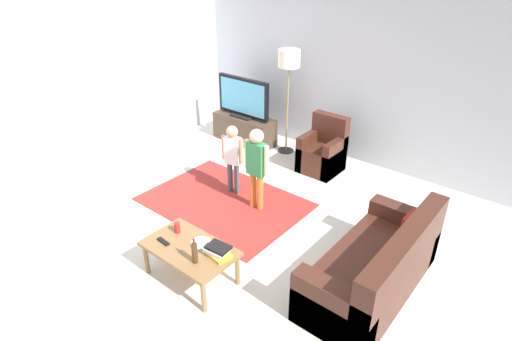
{
  "coord_description": "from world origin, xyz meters",
  "views": [
    {
      "loc": [
        3.05,
        -3.11,
        3.22
      ],
      "look_at": [
        0.0,
        0.6,
        0.65
      ],
      "focal_mm": 29.39,
      "sensor_mm": 36.0,
      "label": 1
    }
  ],
  "objects": [
    {
      "name": "soda_can",
      "position": [
        -0.03,
        -0.74,
        0.48
      ],
      "size": [
        0.07,
        0.07,
        0.12
      ],
      "primitive_type": "cylinder",
      "color": "red",
      "rests_on": "coffee_table"
    },
    {
      "name": "tv",
      "position": [
        -1.67,
        2.28,
        0.85
      ],
      "size": [
        1.1,
        0.28,
        0.71
      ],
      "color": "black",
      "rests_on": "tv_stand"
    },
    {
      "name": "area_rug",
      "position": [
        -0.51,
        0.51,
        0.0
      ],
      "size": [
        2.2,
        1.6,
        0.01
      ],
      "primitive_type": "cube",
      "color": "#9E2D28",
      "rests_on": "ground"
    },
    {
      "name": "tv_remote",
      "position": [
        -0.01,
        -0.96,
        0.43
      ],
      "size": [
        0.17,
        0.06,
        0.02
      ],
      "primitive_type": "cube",
      "rotation": [
        0.0,
        0.0,
        -0.07
      ],
      "color": "black",
      "rests_on": "coffee_table"
    },
    {
      "name": "couch",
      "position": [
        1.92,
        0.25,
        0.29
      ],
      "size": [
        0.8,
        1.8,
        0.86
      ],
      "color": "#472319",
      "rests_on": "ground"
    },
    {
      "name": "child_near_tv",
      "position": [
        -0.61,
        0.82,
        0.63
      ],
      "size": [
        0.35,
        0.17,
        1.05
      ],
      "color": "#4C4C59",
      "rests_on": "ground"
    },
    {
      "name": "coffee_table",
      "position": [
        0.27,
        -0.84,
        0.37
      ],
      "size": [
        1.0,
        0.6,
        0.42
      ],
      "color": "olive",
      "rests_on": "ground"
    },
    {
      "name": "armchair",
      "position": [
        0.04,
        2.26,
        0.3
      ],
      "size": [
        0.6,
        0.6,
        0.9
      ],
      "color": "#472319",
      "rests_on": "ground"
    },
    {
      "name": "book_stack",
      "position": [
        0.59,
        -0.74,
        0.47
      ],
      "size": [
        0.29,
        0.22,
        0.11
      ],
      "color": "yellow",
      "rests_on": "coffee_table"
    },
    {
      "name": "child_center",
      "position": [
        -0.07,
        0.7,
        0.71
      ],
      "size": [
        0.39,
        0.19,
        1.18
      ],
      "color": "orange",
      "rests_on": "ground"
    },
    {
      "name": "ground",
      "position": [
        0.0,
        0.0,
        0.0
      ],
      "size": [
        7.8,
        7.8,
        0.0
      ],
      "primitive_type": "plane",
      "color": "beige"
    },
    {
      "name": "floor_lamp",
      "position": [
        -0.83,
        2.45,
        1.54
      ],
      "size": [
        0.36,
        0.36,
        1.78
      ],
      "color": "#262626",
      "rests_on": "ground"
    },
    {
      "name": "tv_stand",
      "position": [
        -1.67,
        2.3,
        0.24
      ],
      "size": [
        1.2,
        0.44,
        0.5
      ],
      "color": "#4C3828",
      "rests_on": "ground"
    },
    {
      "name": "wall_back",
      "position": [
        0.0,
        3.0,
        1.35
      ],
      "size": [
        6.0,
        0.12,
        2.7
      ],
      "primitive_type": "cube",
      "color": "silver",
      "rests_on": "ground"
    },
    {
      "name": "bottle",
      "position": [
        0.49,
        -0.96,
        0.54
      ],
      "size": [
        0.06,
        0.06,
        0.29
      ],
      "color": "#4C3319",
      "rests_on": "coffee_table"
    },
    {
      "name": "wall_left",
      "position": [
        -3.0,
        0.0,
        1.35
      ],
      "size": [
        0.12,
        6.0,
        2.7
      ],
      "primitive_type": "cube",
      "color": "silver",
      "rests_on": "ground"
    },
    {
      "name": "plate",
      "position": [
        0.32,
        -0.72,
        0.43
      ],
      "size": [
        0.22,
        0.22,
        0.02
      ],
      "color": "white",
      "rests_on": "coffee_table"
    }
  ]
}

